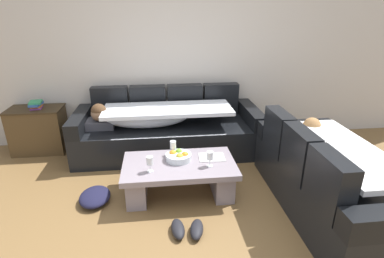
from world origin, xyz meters
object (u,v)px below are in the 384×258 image
open_magazine (212,157)px  side_cabinet (39,130)px  couch_near_window (329,178)px  wine_glass_near_left (150,161)px  fruit_bowl (179,156)px  couch_along_wall (165,130)px  wine_glass_near_right (210,156)px  coffee_table (179,175)px  wine_glass_far_back (173,145)px  crumpled_garment (95,197)px  book_stack_on_cabinet (36,105)px  pair_of_shoes (187,229)px

open_magazine → side_cabinet: 2.57m
couch_near_window → wine_glass_near_left: 1.80m
couch_near_window → fruit_bowl: couch_near_window is taller
couch_along_wall → side_cabinet: couch_along_wall is taller
wine_glass_near_left → side_cabinet: 2.16m
side_cabinet → wine_glass_near_right: bearing=-32.7°
wine_glass_near_right → coffee_table: bearing=161.5°
fruit_bowl → wine_glass_near_right: wine_glass_near_right is taller
wine_glass_far_back → side_cabinet: size_ratio=0.23×
coffee_table → crumpled_garment: (-0.91, -0.05, -0.18)m
book_stack_on_cabinet → pair_of_shoes: (1.88, -1.96, -0.65)m
fruit_bowl → crumpled_garment: fruit_bowl is taller
couch_along_wall → fruit_bowl: couch_along_wall is taller
side_cabinet → open_magazine: bearing=-28.6°
wine_glass_far_back → side_cabinet: side_cabinet is taller
couch_along_wall → side_cabinet: size_ratio=3.51×
open_magazine → crumpled_garment: bearing=-171.0°
couch_along_wall → couch_near_window: bearing=-43.4°
couch_along_wall → coffee_table: bearing=-83.9°
coffee_table → side_cabinet: bearing=145.2°
pair_of_shoes → couch_along_wall: bearing=94.4°
couch_near_window → pair_of_shoes: bearing=99.2°
book_stack_on_cabinet → pair_of_shoes: book_stack_on_cabinet is taller
book_stack_on_cabinet → crumpled_garment: 1.78m
wine_glass_near_right → couch_near_window: bearing=-14.9°
couch_along_wall → open_magazine: (0.48, -1.00, 0.06)m
side_cabinet → wine_glass_far_back: bearing=-31.0°
wine_glass_far_back → open_magazine: bearing=-16.6°
couch_along_wall → wine_glass_near_left: size_ratio=15.21×
couch_near_window → wine_glass_near_right: 1.21m
pair_of_shoes → crumpled_garment: 1.10m
wine_glass_far_back → pair_of_shoes: size_ratio=0.51×
wine_glass_near_left → wine_glass_near_right: same height
open_magazine → wine_glass_near_left: bearing=-158.4°
couch_near_window → fruit_bowl: (-1.47, 0.49, 0.09)m
coffee_table → pair_of_shoes: 0.68m
couch_near_window → wine_glass_near_right: (-1.16, 0.31, 0.16)m
couch_near_window → side_cabinet: couch_near_window is taller
wine_glass_near_left → book_stack_on_cabinet: bearing=136.8°
fruit_bowl → pair_of_shoes: size_ratio=0.86×
couch_along_wall → wine_glass_far_back: 0.90m
wine_glass_near_left → book_stack_on_cabinet: size_ratio=0.74×
open_magazine → side_cabinet: size_ratio=0.39×
coffee_table → open_magazine: 0.40m
fruit_bowl → side_cabinet: bearing=146.9°
crumpled_garment → coffee_table: bearing=3.3°
coffee_table → wine_glass_far_back: bearing=103.9°
open_magazine → book_stack_on_cabinet: bearing=154.1°
wine_glass_near_left → side_cabinet: size_ratio=0.23×
wine_glass_far_back → couch_along_wall: bearing=94.2°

